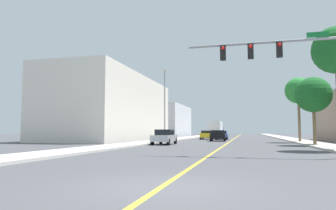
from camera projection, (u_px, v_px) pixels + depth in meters
ground at (233, 139)px, 48.11m from camera, size 192.00×192.00×0.00m
sidewalk_left at (179, 139)px, 50.22m from camera, size 2.98×168.00×0.15m
sidewalk_right at (292, 139)px, 46.02m from camera, size 2.98×168.00×0.15m
lane_marking_center at (233, 139)px, 48.11m from camera, size 0.16×144.00×0.01m
building_left_near at (113, 109)px, 46.08m from camera, size 10.04×26.69×9.24m
building_left_far at (152, 121)px, 74.50m from camera, size 15.82×19.16×7.29m
traffic_signal_mast at (296, 63)px, 16.57m from camera, size 8.74×0.36×6.46m
street_lamp at (165, 101)px, 37.90m from camera, size 0.56×0.28×8.74m
palm_near at (336, 51)px, 21.56m from camera, size 3.30×3.30×8.46m
palm_mid at (313, 95)px, 28.57m from camera, size 3.27×3.27×6.16m
palm_far at (298, 91)px, 35.88m from camera, size 3.01×3.01×7.35m
car_yellow at (207, 135)px, 48.84m from camera, size 1.90×4.23×1.38m
car_blue at (222, 135)px, 47.42m from camera, size 1.82×4.45×1.34m
car_black at (218, 135)px, 40.72m from camera, size 2.11×4.04×1.42m
car_silver at (164, 137)px, 30.58m from camera, size 1.82×4.32×1.47m
delivery_truck at (216, 129)px, 60.55m from camera, size 2.52×7.21×3.13m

